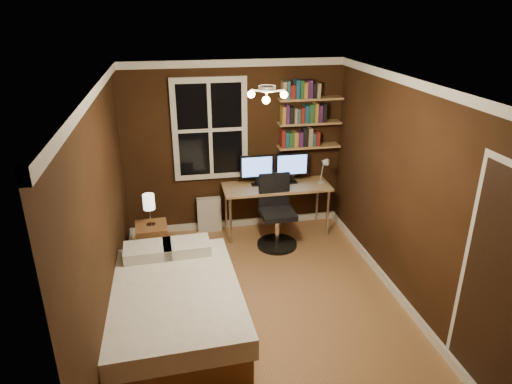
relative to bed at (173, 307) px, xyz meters
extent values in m
plane|color=olive|center=(1.00, 0.20, -0.28)|extent=(4.20, 4.20, 0.00)
cube|color=black|center=(1.00, 2.30, 0.97)|extent=(3.20, 0.04, 2.50)
cube|color=black|center=(-0.60, 0.20, 0.97)|extent=(0.04, 4.20, 2.50)
cube|color=black|center=(2.60, 0.20, 0.97)|extent=(0.04, 4.20, 2.50)
cube|color=white|center=(1.00, 0.20, 2.22)|extent=(3.20, 4.20, 0.02)
cube|color=silver|center=(0.65, 2.26, 1.27)|extent=(1.06, 0.06, 1.46)
cube|color=tan|center=(2.08, 2.18, 0.97)|extent=(0.92, 0.22, 0.03)
cube|color=tan|center=(2.08, 2.18, 1.32)|extent=(0.92, 0.22, 0.03)
cube|color=tan|center=(2.08, 2.18, 1.67)|extent=(0.92, 0.22, 0.03)
cube|color=brown|center=(0.00, -0.03, -0.13)|extent=(1.36, 1.89, 0.29)
cube|color=silver|center=(0.00, -0.03, 0.13)|extent=(1.44, 1.95, 0.22)
cube|color=silver|center=(-0.25, 0.68, 0.30)|extent=(0.55, 0.39, 0.13)
cube|color=silver|center=(0.19, 0.70, 0.30)|extent=(0.55, 0.39, 0.13)
cube|color=brown|center=(-0.24, 1.49, -0.02)|extent=(0.43, 0.43, 0.51)
cube|color=beige|center=(0.58, 2.20, -0.01)|extent=(0.35, 0.12, 0.53)
cube|color=tan|center=(1.56, 1.99, 0.45)|extent=(1.56, 0.58, 0.04)
cylinder|color=beige|center=(0.84, 1.74, 0.08)|extent=(0.04, 0.04, 0.70)
cylinder|color=beige|center=(2.28, 1.74, 0.08)|extent=(0.04, 0.04, 0.70)
cylinder|color=beige|center=(0.84, 2.24, 0.08)|extent=(0.04, 0.04, 0.70)
cylinder|color=beige|center=(2.28, 2.24, 0.08)|extent=(0.04, 0.04, 0.70)
cylinder|color=black|center=(1.48, 1.54, -0.25)|extent=(0.56, 0.56, 0.05)
cylinder|color=silver|center=(1.48, 1.54, -0.02)|extent=(0.06, 0.06, 0.42)
cube|color=black|center=(1.48, 1.54, 0.23)|extent=(0.47, 0.47, 0.07)
cube|color=black|center=(1.47, 1.74, 0.51)|extent=(0.44, 0.06, 0.48)
camera|label=1|loc=(0.11, -4.01, 2.91)|focal=32.00mm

